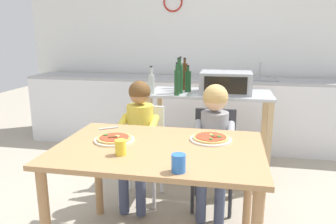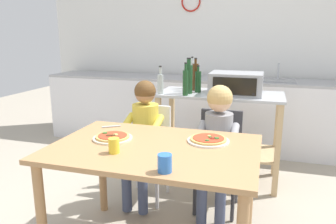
% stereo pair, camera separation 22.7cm
% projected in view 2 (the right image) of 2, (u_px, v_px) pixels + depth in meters
% --- Properties ---
extents(ground_plane, '(10.44, 10.44, 0.00)m').
position_uv_depth(ground_plane, '(190.00, 184.00, 3.18)').
color(ground_plane, '#A89E8C').
extents(back_wall_tiled, '(4.93, 0.14, 2.70)m').
position_uv_depth(back_wall_tiled, '(219.00, 40.00, 4.37)').
color(back_wall_tiled, white).
rests_on(back_wall_tiled, ground).
extents(kitchen_counter, '(4.44, 0.60, 1.09)m').
position_uv_depth(kitchen_counter, '(212.00, 112.00, 4.20)').
color(kitchen_counter, silver).
rests_on(kitchen_counter, ground).
extents(kitchen_island_cart, '(1.19, 0.54, 0.88)m').
position_uv_depth(kitchen_island_cart, '(219.00, 122.00, 3.19)').
color(kitchen_island_cart, '#B7BABF').
rests_on(kitchen_island_cart, ground).
extents(toaster_oven, '(0.48, 0.37, 0.20)m').
position_uv_depth(toaster_oven, '(236.00, 83.00, 3.04)').
color(toaster_oven, '#999BA0').
rests_on(toaster_oven, kitchen_island_cart).
extents(bottle_slim_sauce, '(0.05, 0.05, 0.30)m').
position_uv_depth(bottle_slim_sauce, '(185.00, 82.00, 2.97)').
color(bottle_slim_sauce, '#1E4723').
rests_on(bottle_slim_sauce, kitchen_island_cart).
extents(bottle_squat_spirits, '(0.07, 0.07, 0.34)m').
position_uv_depth(bottle_squat_spirits, '(189.00, 78.00, 3.07)').
color(bottle_squat_spirits, '#1E4723').
rests_on(bottle_squat_spirits, kitchen_island_cart).
extents(bottle_clear_vinegar, '(0.06, 0.06, 0.26)m').
position_uv_depth(bottle_clear_vinegar, '(198.00, 81.00, 3.15)').
color(bottle_clear_vinegar, '#1E4723').
rests_on(bottle_clear_vinegar, kitchen_island_cart).
extents(bottle_tall_green_wine, '(0.06, 0.06, 0.33)m').
position_uv_depth(bottle_tall_green_wine, '(192.00, 75.00, 3.37)').
color(bottle_tall_green_wine, '#ADB7B2').
rests_on(bottle_tall_green_wine, kitchen_island_cart).
extents(bottle_dark_olive_oil, '(0.06, 0.06, 0.27)m').
position_uv_depth(bottle_dark_olive_oil, '(160.00, 83.00, 3.06)').
color(bottle_dark_olive_oil, '#ADB7B2').
rests_on(bottle_dark_olive_oil, kitchen_island_cart).
extents(bottle_brown_beer, '(0.06, 0.06, 0.32)m').
position_uv_depth(bottle_brown_beer, '(195.00, 76.00, 3.24)').
color(bottle_brown_beer, '#4C2D14').
rests_on(bottle_brown_beer, kitchen_island_cart).
extents(dining_table, '(1.29, 0.88, 0.75)m').
position_uv_depth(dining_table, '(154.00, 161.00, 2.05)').
color(dining_table, '#AD7F51').
rests_on(dining_table, ground).
extents(dining_chair_left, '(0.36, 0.36, 0.81)m').
position_uv_depth(dining_chair_left, '(148.00, 145.00, 2.86)').
color(dining_chair_left, silver).
rests_on(dining_chair_left, ground).
extents(dining_chair_right, '(0.36, 0.36, 0.81)m').
position_uv_depth(dining_chair_right, '(219.00, 153.00, 2.67)').
color(dining_chair_right, '#333338').
rests_on(dining_chair_right, ground).
extents(child_in_yellow_shirt, '(0.32, 0.42, 1.04)m').
position_uv_depth(child_in_yellow_shirt, '(143.00, 129.00, 2.70)').
color(child_in_yellow_shirt, '#424C6B').
rests_on(child_in_yellow_shirt, ground).
extents(child_in_grey_shirt, '(0.32, 0.42, 1.03)m').
position_uv_depth(child_in_grey_shirt, '(217.00, 134.00, 2.52)').
color(child_in_grey_shirt, '#424C6B').
rests_on(child_in_grey_shirt, ground).
extents(pizza_plate_cream, '(0.26, 0.26, 0.03)m').
position_uv_depth(pizza_plate_cream, '(113.00, 137.00, 2.16)').
color(pizza_plate_cream, beige).
rests_on(pizza_plate_cream, dining_table).
extents(pizza_plate_white, '(0.27, 0.27, 0.03)m').
position_uv_depth(pizza_plate_white, '(208.00, 140.00, 2.11)').
color(pizza_plate_white, white).
rests_on(pizza_plate_white, dining_table).
extents(drinking_cup_blue, '(0.07, 0.07, 0.09)m').
position_uv_depth(drinking_cup_blue, '(165.00, 163.00, 1.64)').
color(drinking_cup_blue, blue).
rests_on(drinking_cup_blue, dining_table).
extents(drinking_cup_yellow, '(0.06, 0.06, 0.09)m').
position_uv_depth(drinking_cup_yellow, '(114.00, 146.00, 1.90)').
color(drinking_cup_yellow, yellow).
rests_on(drinking_cup_yellow, dining_table).
extents(serving_spoon, '(0.12, 0.09, 0.01)m').
position_uv_depth(serving_spoon, '(111.00, 126.00, 2.44)').
color(serving_spoon, '#B7BABF').
rests_on(serving_spoon, dining_table).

